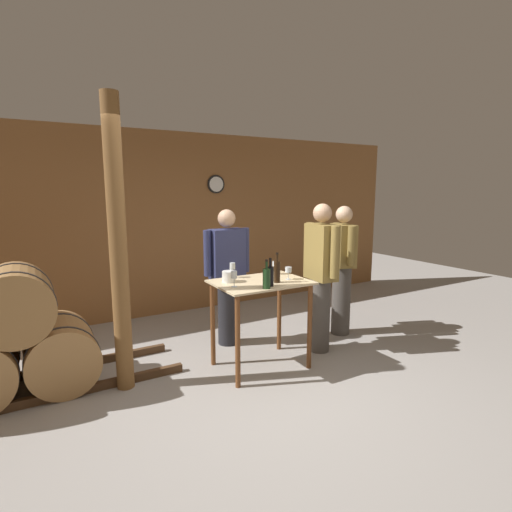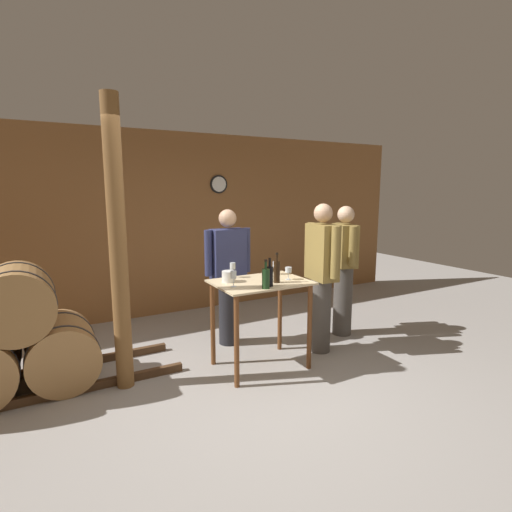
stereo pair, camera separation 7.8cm
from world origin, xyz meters
name	(u,v)px [view 1 (the left image)]	position (x,y,z in m)	size (l,w,h in m)	color
ground_plane	(267,389)	(0.00, 0.00, 0.00)	(14.00, 14.00, 0.00)	#9E9993
back_wall	(170,224)	(0.00, 2.78, 1.35)	(8.40, 0.08, 2.70)	brown
tasting_table	(261,300)	(0.21, 0.47, 0.73)	(0.97, 0.70, 0.93)	beige
wooden_post	(118,248)	(-1.15, 0.72, 1.35)	(0.16, 0.16, 2.70)	brown
wine_bottle_far_left	(267,278)	(0.10, 0.18, 1.04)	(0.07, 0.07, 0.28)	#193819
wine_bottle_left	(270,275)	(0.18, 0.24, 1.04)	(0.07, 0.07, 0.28)	black
wine_bottle_center	(277,271)	(0.32, 0.34, 1.05)	(0.07, 0.07, 0.31)	black
wine_glass_near_left	(234,275)	(-0.14, 0.39, 1.05)	(0.06, 0.06, 0.16)	silver
wine_glass_near_center	(232,267)	(0.03, 0.76, 1.05)	(0.06, 0.06, 0.16)	silver
wine_glass_near_right	(288,270)	(0.50, 0.39, 1.03)	(0.07, 0.07, 0.13)	silver
wine_glass_far_side	(275,265)	(0.52, 0.68, 1.04)	(0.07, 0.07, 0.15)	silver
ice_bucket	(229,277)	(-0.09, 0.60, 0.99)	(0.14, 0.14, 0.11)	white
person_host	(227,274)	(0.19, 1.22, 0.87)	(0.59, 0.24, 1.64)	#232328
person_visitor_with_scarf	(321,275)	(1.02, 0.49, 0.91)	(0.25, 0.59, 1.72)	#4C4742
person_visitor_bearded	(342,268)	(1.61, 0.79, 0.88)	(0.34, 0.56, 1.66)	#4C4742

